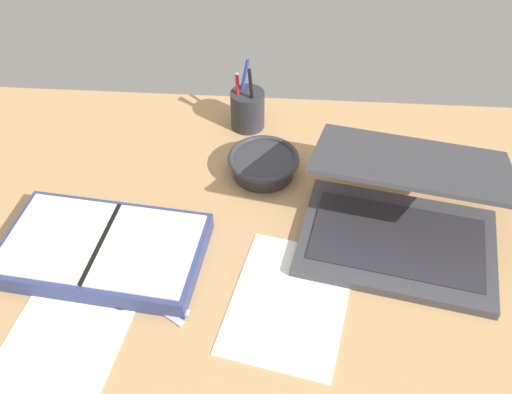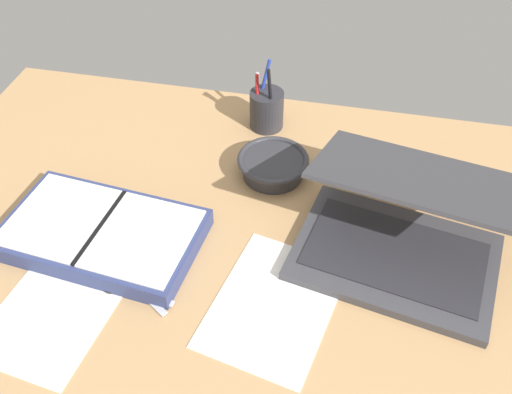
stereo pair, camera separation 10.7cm
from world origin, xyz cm
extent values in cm
cube|color=tan|center=(0.00, 0.00, 1.00)|extent=(140.00, 100.00, 2.00)
cube|color=#38383D|center=(29.19, 2.90, 2.90)|extent=(39.90, 31.24, 1.80)
cube|color=#232328|center=(29.19, 2.90, 3.92)|extent=(34.35, 23.58, 0.24)
cube|color=#38383D|center=(30.83, 11.39, 15.65)|extent=(39.72, 30.31, 8.35)
cube|color=silver|center=(30.74, 10.94, 15.51)|extent=(36.43, 27.30, 7.13)
cylinder|color=#2D2D33|center=(2.92, 21.67, 4.05)|extent=(12.91, 12.91, 4.10)
torus|color=#2D2D33|center=(2.92, 21.67, 6.10)|extent=(15.18, 15.18, 1.21)
cylinder|color=#28282D|center=(-1.81, 38.28, 6.53)|extent=(7.82, 7.82, 9.06)
cylinder|color=black|center=(-0.58, 36.51, 10.77)|extent=(1.96, 1.60, 15.57)
cylinder|color=#233899|center=(-3.25, 39.87, 10.55)|extent=(3.67, 3.42, 14.88)
cylinder|color=#B21E1E|center=(-3.83, 37.55, 9.35)|extent=(1.30, 2.19, 12.72)
cylinder|color=#B7B7BC|center=(-3.91, 37.82, 9.39)|extent=(1.28, 3.01, 12.74)
cube|color=navy|center=(-24.97, -3.61, 3.83)|extent=(38.49, 25.32, 3.67)
cube|color=silver|center=(-33.73, -2.69, 5.82)|extent=(18.87, 21.28, 0.30)
cube|color=silver|center=(-16.21, -4.52, 5.82)|extent=(18.87, 21.28, 0.30)
cube|color=black|center=(-24.97, -3.61, 5.97)|extent=(2.84, 19.61, 0.30)
cube|color=#B7B7BC|center=(-12.60, -14.44, 2.60)|extent=(10.81, 2.95, 0.30)
cube|color=#B7B7BC|center=(-12.60, -14.44, 2.30)|extent=(9.64, 6.93, 0.30)
torus|color=#232328|center=(-19.17, -13.34, 2.30)|extent=(3.90, 3.90, 0.70)
torus|color=#232328|center=(-18.15, -10.77, 2.30)|extent=(3.90, 3.90, 0.70)
cube|color=white|center=(9.44, -11.24, 2.08)|extent=(24.51, 30.36, 0.16)
cube|color=silver|center=(-26.82, -20.19, 2.08)|extent=(22.02, 27.77, 0.16)
camera|label=1|loc=(7.85, -69.59, 83.48)|focal=40.00mm
camera|label=2|loc=(18.42, -68.09, 83.48)|focal=40.00mm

